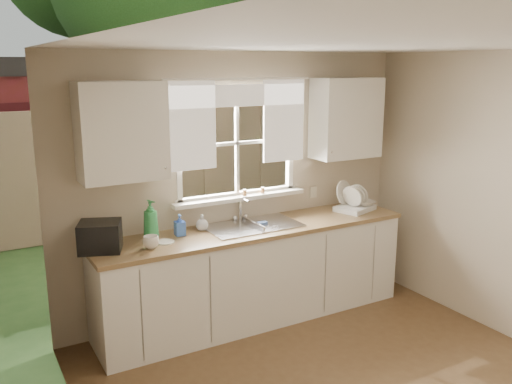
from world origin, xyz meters
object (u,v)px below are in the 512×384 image
dish_rack (354,203)px  black_appliance (100,236)px  soap_bottle_a (151,220)px  cup (151,242)px

dish_rack → black_appliance: (-2.59, 0.03, 0.05)m
soap_bottle_a → cup: 0.28m
dish_rack → black_appliance: dish_rack is taller
soap_bottle_a → black_appliance: bearing=172.7°
dish_rack → black_appliance: bearing=179.3°
dish_rack → soap_bottle_a: soap_bottle_a is taller
dish_rack → cup: bearing=-177.0°
dish_rack → black_appliance: 2.59m
soap_bottle_a → cup: size_ratio=2.58×
soap_bottle_a → black_appliance: (-0.45, -0.09, -0.05)m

